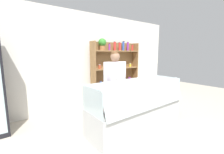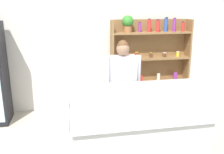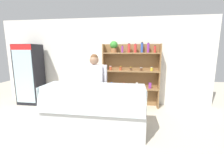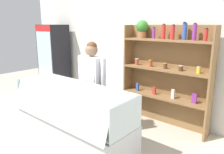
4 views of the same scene
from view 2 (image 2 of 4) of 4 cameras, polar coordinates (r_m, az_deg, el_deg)
The scene contains 4 objects.
back_wall at distance 5.35m, azimuth -1.72°, elevation 7.25°, with size 6.80×0.10×2.70m, color white.
shelving_unit at distance 5.34m, azimuth 8.28°, elevation 4.40°, with size 1.68×0.29×1.98m.
deli_display_case at distance 3.91m, azimuth 5.97°, elevation -12.15°, with size 2.10×0.76×1.01m.
shop_clerk at distance 4.14m, azimuth 2.45°, elevation -0.80°, with size 0.62×0.25×1.63m.
Camera 2 is at (-0.85, -3.17, 2.13)m, focal length 40.00 mm.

